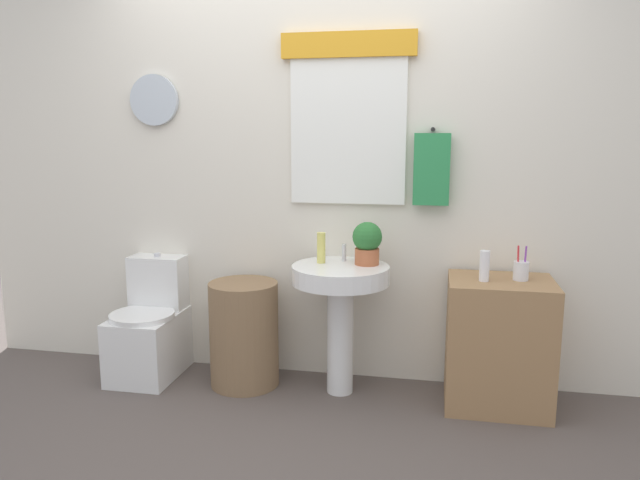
# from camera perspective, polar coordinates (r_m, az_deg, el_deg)

# --- Properties ---
(ground_plane) EXTENTS (8.00, 8.00, 0.00)m
(ground_plane) POSITION_cam_1_polar(r_m,az_deg,el_deg) (2.86, -5.02, -20.86)
(ground_plane) COLOR #564C47
(back_wall) EXTENTS (4.40, 0.18, 2.60)m
(back_wall) POSITION_cam_1_polar(r_m,az_deg,el_deg) (3.57, -0.13, 7.53)
(back_wall) COLOR silver
(back_wall) RESTS_ON ground_plane
(toilet) EXTENTS (0.38, 0.51, 0.74)m
(toilet) POSITION_cam_1_polar(r_m,az_deg,el_deg) (3.84, -15.92, -8.30)
(toilet) COLOR white
(toilet) RESTS_ON ground_plane
(laundry_hamper) EXTENTS (0.40, 0.40, 0.62)m
(laundry_hamper) POSITION_cam_1_polar(r_m,az_deg,el_deg) (3.57, -7.27, -8.90)
(laundry_hamper) COLOR #846647
(laundry_hamper) RESTS_ON ground_plane
(pedestal_sink) EXTENTS (0.55, 0.55, 0.74)m
(pedestal_sink) POSITION_cam_1_polar(r_m,az_deg,el_deg) (3.36, 1.97, -5.33)
(pedestal_sink) COLOR white
(pedestal_sink) RESTS_ON ground_plane
(faucet) EXTENTS (0.03, 0.03, 0.10)m
(faucet) POSITION_cam_1_polar(r_m,az_deg,el_deg) (3.42, 2.31, -1.22)
(faucet) COLOR silver
(faucet) RESTS_ON pedestal_sink
(wooden_cabinet) EXTENTS (0.55, 0.44, 0.70)m
(wooden_cabinet) POSITION_cam_1_polar(r_m,az_deg,el_deg) (3.40, 16.71, -9.45)
(wooden_cabinet) COLOR #9E754C
(wooden_cabinet) RESTS_ON ground_plane
(soap_bottle) EXTENTS (0.05, 0.05, 0.17)m
(soap_bottle) POSITION_cam_1_polar(r_m,az_deg,el_deg) (3.37, 0.11, -0.75)
(soap_bottle) COLOR #DBD166
(soap_bottle) RESTS_ON pedestal_sink
(potted_plant) EXTENTS (0.17, 0.17, 0.24)m
(potted_plant) POSITION_cam_1_polar(r_m,az_deg,el_deg) (3.33, 4.54, -0.20)
(potted_plant) COLOR #AD5B38
(potted_plant) RESTS_ON pedestal_sink
(lotion_bottle) EXTENTS (0.05, 0.05, 0.16)m
(lotion_bottle) POSITION_cam_1_polar(r_m,az_deg,el_deg) (3.24, 15.47, -2.41)
(lotion_bottle) COLOR white
(lotion_bottle) RESTS_ON wooden_cabinet
(toothbrush_cup) EXTENTS (0.08, 0.08, 0.19)m
(toothbrush_cup) POSITION_cam_1_polar(r_m,az_deg,el_deg) (3.32, 18.68, -2.77)
(toothbrush_cup) COLOR silver
(toothbrush_cup) RESTS_ON wooden_cabinet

